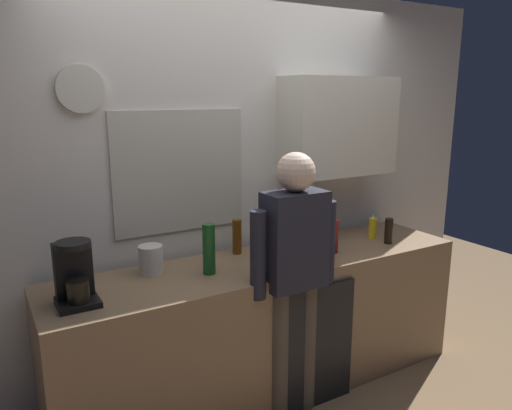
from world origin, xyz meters
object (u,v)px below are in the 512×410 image
object	(u,v)px
coffee_maker	(75,275)
person_at_sink	(294,265)
cup_terracotta_mug	(316,256)
bottle_green_wine	(209,249)
bottle_clear_soda	(296,240)
dish_soap	(373,228)
storage_canister	(151,260)
bottle_dark_sauce	(389,231)
bottle_amber_beer	(237,237)
bottle_red_vinegar	(333,236)
bottle_olive_oil	(305,230)

from	to	relation	value
coffee_maker	person_at_sink	xyz separation A→B (m)	(1.15, -0.25, -0.08)
cup_terracotta_mug	bottle_green_wine	bearing A→B (deg)	165.56
coffee_maker	bottle_clear_soda	world-z (taller)	coffee_maker
bottle_clear_soda	bottle_green_wine	distance (m)	0.56
bottle_clear_soda	dish_soap	bearing A→B (deg)	9.30
coffee_maker	bottle_green_wine	size ratio (longest dim) A/B	1.10
bottle_clear_soda	bottle_green_wine	bearing A→B (deg)	171.79
storage_canister	person_at_sink	bearing A→B (deg)	-32.86
bottle_green_wine	storage_canister	bearing A→B (deg)	150.23
bottle_green_wine	bottle_dark_sauce	distance (m)	1.33
bottle_amber_beer	person_at_sink	size ratio (longest dim) A/B	0.14
storage_canister	bottle_red_vinegar	bearing A→B (deg)	-11.39
bottle_amber_beer	storage_canister	size ratio (longest dim) A/B	1.35
bottle_amber_beer	bottle_dark_sauce	world-z (taller)	bottle_amber_beer
storage_canister	person_at_sink	xyz separation A→B (m)	(0.70, -0.45, -0.02)
dish_soap	bottle_amber_beer	bearing A→B (deg)	169.32
bottle_green_wine	cup_terracotta_mug	world-z (taller)	bottle_green_wine
bottle_dark_sauce	dish_soap	xyz separation A→B (m)	(-0.01, 0.15, -0.01)
bottle_clear_soda	cup_terracotta_mug	world-z (taller)	bottle_clear_soda
bottle_amber_beer	bottle_dark_sauce	distance (m)	1.07
cup_terracotta_mug	coffee_maker	bearing A→B (deg)	174.66
bottle_red_vinegar	cup_terracotta_mug	distance (m)	0.25
bottle_dark_sauce	storage_canister	xyz separation A→B (m)	(-1.62, 0.27, -0.00)
bottle_green_wine	dish_soap	bearing A→B (deg)	2.00
dish_soap	bottle_dark_sauce	bearing A→B (deg)	-87.78
bottle_red_vinegar	storage_canister	world-z (taller)	bottle_red_vinegar
bottle_olive_oil	bottle_red_vinegar	xyz separation A→B (m)	(0.09, -0.19, -0.02)
dish_soap	bottle_green_wine	bearing A→B (deg)	-178.00
bottle_olive_oil	storage_canister	distance (m)	1.07
bottle_amber_beer	bottle_red_vinegar	bearing A→B (deg)	-28.58
bottle_clear_soda	storage_canister	world-z (taller)	bottle_clear_soda
bottle_red_vinegar	dish_soap	world-z (taller)	bottle_red_vinegar
bottle_dark_sauce	bottle_red_vinegar	size ratio (longest dim) A/B	0.82
dish_soap	storage_canister	world-z (taller)	dish_soap
cup_terracotta_mug	dish_soap	distance (m)	0.71
cup_terracotta_mug	storage_canister	bearing A→B (deg)	160.45
cup_terracotta_mug	person_at_sink	xyz separation A→B (m)	(-0.25, -0.11, 0.02)
person_at_sink	bottle_dark_sauce	bearing A→B (deg)	12.78
bottle_green_wine	bottle_red_vinegar	bearing A→B (deg)	-4.36
bottle_green_wine	bottle_dark_sauce	size ratio (longest dim) A/B	1.67
bottle_dark_sauce	cup_terracotta_mug	distance (m)	0.68
bottle_red_vinegar	bottle_dark_sauce	bearing A→B (deg)	-4.65
bottle_green_wine	bottle_red_vinegar	distance (m)	0.87
dish_soap	bottle_clear_soda	bearing A→B (deg)	-170.70
bottle_clear_soda	person_at_sink	size ratio (longest dim) A/B	0.17
coffee_maker	bottle_amber_beer	world-z (taller)	coffee_maker
bottle_clear_soda	person_at_sink	world-z (taller)	person_at_sink
bottle_green_wine	bottle_dark_sauce	xyz separation A→B (m)	(1.33, -0.10, -0.06)
bottle_dark_sauce	person_at_sink	distance (m)	0.94
bottle_red_vinegar	dish_soap	xyz separation A→B (m)	(0.46, 0.11, -0.03)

